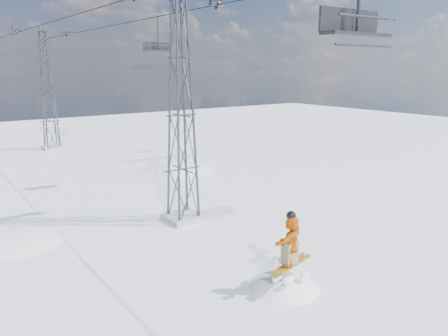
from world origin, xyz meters
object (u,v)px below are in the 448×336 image
(lift_tower_far, at_px, (48,93))
(snowboarder_jump, at_px, (283,327))
(lift_tower_near, at_px, (181,116))
(lift_chair_near, at_px, (355,25))

(lift_tower_far, xyz_separation_m, snowboarder_jump, (-0.70, -33.33, -7.08))
(lift_tower_near, bearing_deg, lift_chair_near, -100.45)
(snowboarder_jump, relative_size, lift_chair_near, 2.71)
(lift_tower_near, height_order, snowboarder_jump, lift_tower_near)
(lift_tower_near, bearing_deg, lift_tower_far, 90.00)
(lift_tower_near, distance_m, snowboarder_jump, 10.96)
(lift_tower_far, relative_size, lift_chair_near, 4.45)
(lift_tower_far, bearing_deg, lift_chair_near, -93.41)
(lift_tower_far, bearing_deg, snowboarder_jump, -91.20)
(snowboarder_jump, distance_m, lift_chair_near, 11.11)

